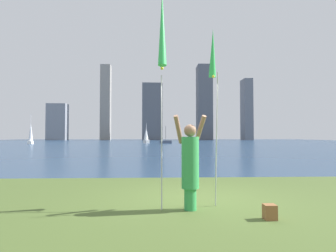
% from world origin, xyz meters
% --- Properties ---
extents(ground, '(120.00, 138.00, 0.12)m').
position_xyz_m(ground, '(0.00, 50.95, -0.06)').
color(ground, '#475B28').
extents(person, '(0.69, 0.51, 1.88)m').
position_xyz_m(person, '(-0.30, -0.93, 0.92)').
color(person, green).
rests_on(person, ground).
extents(kite_flag_left, '(0.16, 0.87, 4.25)m').
position_xyz_m(kite_flag_left, '(-0.86, -1.24, 3.42)').
color(kite_flag_left, '#B2B2B7').
rests_on(kite_flag_left, ground).
extents(kite_flag_right, '(0.16, 0.65, 3.80)m').
position_xyz_m(kite_flag_right, '(0.27, -0.44, 3.16)').
color(kite_flag_right, '#B2B2B7').
rests_on(kite_flag_right, ground).
extents(bag, '(0.21, 0.20, 0.26)m').
position_xyz_m(bag, '(1.01, -1.64, 0.13)').
color(bag, brown).
rests_on(bag, ground).
extents(sailboat_0, '(2.37, 1.36, 3.43)m').
position_xyz_m(sailboat_0, '(0.91, 49.57, 0.31)').
color(sailboat_0, '#333D51').
rests_on(sailboat_0, ground).
extents(sailboat_1, '(0.98, 1.72, 5.36)m').
position_xyz_m(sailboat_1, '(-23.54, 46.20, 1.68)').
color(sailboat_1, white).
rests_on(sailboat_1, ground).
extents(sailboat_6, '(1.37, 2.01, 4.03)m').
position_xyz_m(sailboat_6, '(-2.99, 52.62, 1.51)').
color(sailboat_6, white).
rests_on(sailboat_6, ground).
extents(skyline_tower_0, '(6.67, 4.27, 12.75)m').
position_xyz_m(skyline_tower_0, '(-35.63, 95.84, 6.38)').
color(skyline_tower_0, gray).
rests_on(skyline_tower_0, ground).
extents(skyline_tower_1, '(3.60, 3.65, 27.55)m').
position_xyz_m(skyline_tower_1, '(-19.46, 99.53, 13.77)').
color(skyline_tower_1, gray).
rests_on(skyline_tower_1, ground).
extents(skyline_tower_2, '(7.22, 3.06, 20.37)m').
position_xyz_m(skyline_tower_2, '(-2.26, 96.16, 10.19)').
color(skyline_tower_2, '#565B66').
rests_on(skyline_tower_2, ground).
extents(skyline_tower_3, '(5.30, 6.63, 27.67)m').
position_xyz_m(skyline_tower_3, '(16.96, 99.35, 13.83)').
color(skyline_tower_3, '#565B66').
rests_on(skyline_tower_3, ground).
extents(skyline_tower_4, '(3.03, 5.79, 21.81)m').
position_xyz_m(skyline_tower_4, '(31.60, 95.29, 10.91)').
color(skyline_tower_4, slate).
rests_on(skyline_tower_4, ground).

